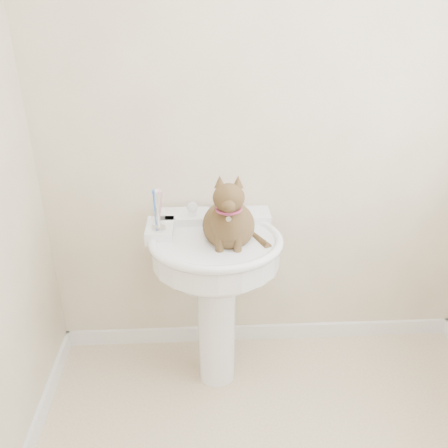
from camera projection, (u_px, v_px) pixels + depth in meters
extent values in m
cube|color=white|center=(261.00, 332.00, 2.73)|extent=(2.20, 0.02, 0.09)
cylinder|color=white|center=(217.00, 327.00, 2.33)|extent=(0.18, 0.18, 0.65)
cylinder|color=white|center=(216.00, 252.00, 2.14)|extent=(0.57, 0.57, 0.12)
ellipsoid|color=white|center=(216.00, 264.00, 2.17)|extent=(0.53, 0.46, 0.21)
torus|color=white|center=(216.00, 241.00, 2.11)|extent=(0.61, 0.61, 0.04)
cube|color=white|center=(214.00, 218.00, 2.29)|extent=(0.54, 0.14, 0.06)
cube|color=white|center=(160.00, 230.00, 2.17)|extent=(0.12, 0.19, 0.06)
cylinder|color=silver|center=(215.00, 212.00, 2.23)|extent=(0.05, 0.05, 0.05)
cylinder|color=silver|center=(215.00, 211.00, 2.17)|extent=(0.04, 0.04, 0.14)
sphere|color=white|center=(191.00, 207.00, 2.23)|extent=(0.06, 0.06, 0.06)
sphere|color=white|center=(238.00, 206.00, 2.24)|extent=(0.06, 0.06, 0.06)
cube|color=red|center=(233.00, 206.00, 2.31)|extent=(0.09, 0.06, 0.03)
cylinder|color=silver|center=(159.00, 228.00, 2.12)|extent=(0.07, 0.07, 0.01)
cylinder|color=white|center=(158.00, 219.00, 2.10)|extent=(0.06, 0.06, 0.09)
cylinder|color=blue|center=(155.00, 209.00, 2.08)|extent=(0.01, 0.01, 0.17)
cylinder|color=white|center=(158.00, 209.00, 2.08)|extent=(0.01, 0.01, 0.17)
cylinder|color=pink|center=(160.00, 209.00, 2.08)|extent=(0.01, 0.01, 0.17)
ellipsoid|color=brown|center=(228.00, 225.00, 2.10)|extent=(0.23, 0.27, 0.21)
ellipsoid|color=brown|center=(230.00, 221.00, 1.99)|extent=(0.15, 0.14, 0.19)
ellipsoid|color=brown|center=(230.00, 198.00, 1.90)|extent=(0.13, 0.12, 0.12)
cone|color=brown|center=(221.00, 182.00, 1.89)|extent=(0.05, 0.05, 0.05)
cone|color=brown|center=(239.00, 181.00, 1.90)|extent=(0.05, 0.05, 0.05)
cylinder|color=brown|center=(255.00, 236.00, 2.16)|extent=(0.03, 0.03, 0.24)
torus|color=#8A2746|center=(230.00, 209.00, 1.94)|extent=(0.11, 0.11, 0.01)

